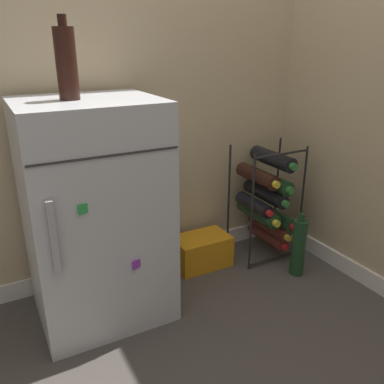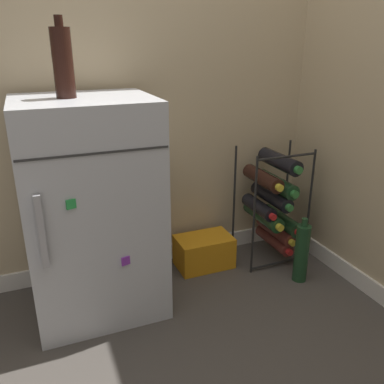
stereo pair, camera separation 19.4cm
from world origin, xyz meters
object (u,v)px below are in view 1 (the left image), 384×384
object	(u,v)px
wine_rack	(266,200)
fridge_top_bottle	(66,63)
mini_fridge	(96,214)
loose_bottle_floor	(298,247)
soda_box	(201,251)

from	to	relation	value
wine_rack	fridge_top_bottle	distance (m)	1.26
mini_fridge	loose_bottle_floor	world-z (taller)	mini_fridge
wine_rack	fridge_top_bottle	size ratio (longest dim) A/B	2.17
fridge_top_bottle	loose_bottle_floor	size ratio (longest dim) A/B	0.86
soda_box	fridge_top_bottle	size ratio (longest dim) A/B	1.01
soda_box	fridge_top_bottle	distance (m)	1.19
wine_rack	soda_box	bearing A→B (deg)	171.67
wine_rack	loose_bottle_floor	size ratio (longest dim) A/B	1.86
mini_fridge	wine_rack	distance (m)	0.97
wine_rack	loose_bottle_floor	xyz separation A→B (m)	(0.02, -0.26, -0.18)
mini_fridge	soda_box	world-z (taller)	mini_fridge
soda_box	loose_bottle_floor	distance (m)	0.51
soda_box	loose_bottle_floor	xyz separation A→B (m)	(0.40, -0.31, 0.07)
soda_box	loose_bottle_floor	world-z (taller)	loose_bottle_floor
fridge_top_bottle	loose_bottle_floor	xyz separation A→B (m)	(1.04, -0.19, -0.92)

